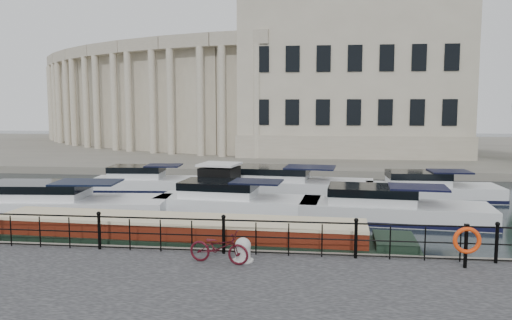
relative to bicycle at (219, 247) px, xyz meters
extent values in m
plane|color=black|center=(-0.04, 3.19, -1.02)|extent=(160.00, 160.00, 0.00)
cube|color=#6B665B|center=(-0.04, 42.19, -0.75)|extent=(120.00, 42.00, 0.55)
cylinder|color=black|center=(-4.04, 0.94, 0.08)|extent=(0.10, 0.10, 1.10)
sphere|color=black|center=(-4.04, 0.94, 0.68)|extent=(0.14, 0.14, 0.14)
cylinder|color=black|center=(-0.04, 0.94, 0.08)|extent=(0.10, 0.10, 1.10)
sphere|color=black|center=(-0.04, 0.94, 0.68)|extent=(0.14, 0.14, 0.14)
cylinder|color=black|center=(3.96, 0.94, 0.08)|extent=(0.10, 0.10, 1.10)
sphere|color=black|center=(3.96, 0.94, 0.68)|extent=(0.14, 0.14, 0.14)
cylinder|color=black|center=(7.96, 0.94, 0.08)|extent=(0.10, 0.10, 1.10)
sphere|color=black|center=(7.96, 0.94, 0.68)|extent=(0.14, 0.14, 0.14)
cylinder|color=black|center=(-0.04, 0.94, 0.58)|extent=(24.00, 0.05, 0.05)
cylinder|color=black|center=(-0.04, 0.94, 0.08)|extent=(24.00, 0.04, 0.04)
cylinder|color=black|center=(-0.04, 0.94, -0.39)|extent=(24.00, 0.04, 0.04)
cube|color=#ADA38C|center=(5.96, 36.19, 6.53)|extent=(20.00, 14.00, 14.00)
cube|color=#9E937F|center=(5.96, 36.19, 13.93)|extent=(20.40, 14.40, 0.80)
cube|color=#9E937F|center=(5.96, 36.19, 0.53)|extent=(20.30, 14.30, 2.00)
cube|color=#ADA38C|center=(-3.36, 32.22, 5.03)|extent=(5.73, 4.06, 11.00)
cube|color=#9E937F|center=(-3.80, 30.27, 9.93)|extent=(5.62, 2.73, 1.20)
cylinder|color=#ADA38C|center=(-2.32, 29.35, 4.43)|extent=(0.70, 0.70, 9.80)
cylinder|color=#ADA38C|center=(-5.52, 30.06, 4.43)|extent=(0.70, 0.70, 9.80)
cube|color=#ADA38C|center=(-8.32, 33.64, 5.03)|extent=(5.90, 4.56, 11.00)
cube|color=#9E937F|center=(-8.99, 31.75, 9.93)|extent=(5.62, 3.30, 1.20)
cylinder|color=#ADA38C|center=(-7.63, 30.67, 4.43)|extent=(0.70, 0.70, 9.80)
cylinder|color=#ADA38C|center=(-10.72, 31.76, 4.43)|extent=(0.70, 0.70, 9.80)
cube|color=#ADA38C|center=(-13.07, 35.64, 5.03)|extent=(5.99, 4.99, 11.00)
cube|color=#9E937F|center=(-13.96, 33.84, 9.93)|extent=(5.55, 3.83, 1.20)
cylinder|color=#ADA38C|center=(-12.74, 32.61, 4.43)|extent=(0.70, 0.70, 9.80)
cylinder|color=#ADA38C|center=(-15.68, 34.06, 4.43)|extent=(0.70, 0.70, 9.80)
cube|color=#ADA38C|center=(-17.55, 38.19, 5.03)|extent=(5.99, 5.36, 11.00)
cube|color=#9E937F|center=(-18.65, 36.52, 9.93)|extent=(5.40, 4.29, 1.20)
cylinder|color=#ADA38C|center=(-17.58, 35.14, 4.43)|extent=(0.70, 0.70, 9.80)
cylinder|color=#ADA38C|center=(-20.33, 36.94, 4.43)|extent=(0.70, 0.70, 9.80)
cube|color=#ADA38C|center=(-21.69, 41.27, 5.03)|extent=(5.91, 5.64, 11.00)
cube|color=#9E937F|center=(-22.98, 39.74, 9.93)|extent=(5.16, 4.70, 1.20)
cylinder|color=#ADA38C|center=(-22.09, 38.24, 4.43)|extent=(0.70, 0.70, 9.80)
cylinder|color=#ADA38C|center=(-24.60, 40.36, 4.43)|extent=(0.70, 0.70, 9.80)
cube|color=#ADA38C|center=(-25.43, 44.82, 5.03)|extent=(5.74, 5.85, 11.00)
cube|color=#9E937F|center=(-26.89, 43.45, 9.93)|extent=(4.86, 5.04, 1.20)
cylinder|color=#ADA38C|center=(-26.19, 41.86, 4.43)|extent=(0.70, 0.70, 9.80)
cylinder|color=#ADA38C|center=(-28.43, 44.26, 4.43)|extent=(0.70, 0.70, 9.80)
cube|color=#ADA38C|center=(-28.73, 48.79, 5.03)|extent=(5.49, 5.97, 11.00)
cube|color=#9E937F|center=(-30.34, 47.60, 9.93)|extent=(4.48, 5.30, 1.20)
cylinder|color=#ADA38C|center=(-29.83, 45.94, 4.43)|extent=(0.70, 0.70, 9.80)
cylinder|color=#ADA38C|center=(-31.77, 48.59, 4.43)|extent=(0.70, 0.70, 9.80)
cube|color=#ADA38C|center=(-31.52, 53.12, 5.03)|extent=(5.16, 6.00, 11.00)
cube|color=#9E937F|center=(-33.26, 52.14, 9.93)|extent=(4.04, 5.49, 1.20)
cylinder|color=#ADA38C|center=(-32.95, 50.43, 4.43)|extent=(0.70, 0.70, 9.80)
cylinder|color=#ADA38C|center=(-34.56, 53.29, 4.43)|extent=(0.70, 0.70, 9.80)
cube|color=#ADA38C|center=(-33.77, 57.76, 5.03)|extent=(4.76, 5.95, 11.00)
cube|color=#9E937F|center=(-35.62, 56.99, 9.93)|extent=(3.54, 5.60, 1.20)
cylinder|color=#ADA38C|center=(-35.52, 55.26, 4.43)|extent=(0.70, 0.70, 9.80)
cylinder|color=#ADA38C|center=(-36.77, 58.29, 4.43)|extent=(0.70, 0.70, 9.80)
imported|color=#430C15|center=(0.00, 0.00, 0.00)|extent=(1.88, 0.94, 0.94)
cylinder|color=#BAB9B5|center=(0.66, 0.25, -0.24)|extent=(0.45, 0.45, 0.47)
sphere|color=#BAB9B5|center=(0.66, 0.25, 0.00)|extent=(0.47, 0.47, 0.47)
cylinder|color=#BAB9B5|center=(0.66, 0.25, -0.45)|extent=(0.63, 0.63, 0.04)
cylinder|color=black|center=(6.95, 0.39, 0.14)|extent=(0.10, 0.10, 1.21)
cube|color=black|center=(6.95, 0.39, 0.74)|extent=(0.12, 0.12, 0.08)
torus|color=#F33E0C|center=(6.95, 0.31, 0.34)|extent=(0.77, 0.12, 0.77)
cube|color=black|center=(-2.00, 2.81, -0.92)|extent=(16.30, 2.92, 0.97)
cube|color=#591A0C|center=(-2.00, 2.81, -0.27)|extent=(13.05, 2.44, 0.76)
cube|color=beige|center=(-2.00, 2.81, 0.13)|extent=(13.05, 2.51, 0.11)
cube|color=#6B665B|center=(-2.22, 11.62, -0.97)|extent=(2.98, 2.62, 0.22)
cube|color=black|center=(-2.22, 11.62, 0.08)|extent=(2.04, 2.04, 1.60)
cube|color=white|center=(-2.22, 11.62, 1.03)|extent=(2.24, 2.24, 0.11)
cube|color=white|center=(-8.96, 7.89, -0.82)|extent=(10.02, 3.75, 1.20)
cube|color=black|center=(-8.96, 7.89, -0.90)|extent=(10.12, 3.79, 0.18)
cube|color=white|center=(-10.13, 7.79, 0.03)|extent=(4.60, 2.77, 0.90)
cube|color=black|center=(-7.78, 7.99, 0.53)|extent=(3.11, 2.29, 0.08)
cube|color=white|center=(-0.88, 9.18, -0.82)|extent=(7.87, 3.24, 1.20)
cube|color=black|center=(-0.88, 9.18, -0.90)|extent=(7.95, 3.28, 0.18)
cube|color=white|center=(-1.80, 9.27, 0.03)|extent=(3.63, 2.39, 0.90)
cube|color=black|center=(0.03, 9.10, 0.53)|extent=(2.46, 1.98, 0.08)
cube|color=silver|center=(6.23, 8.43, -0.82)|extent=(8.40, 3.46, 1.20)
cube|color=black|center=(6.23, 8.43, -0.90)|extent=(8.49, 3.49, 0.18)
cube|color=silver|center=(5.25, 8.52, 0.03)|extent=(3.87, 2.56, 0.90)
cube|color=black|center=(7.21, 8.34, 0.53)|extent=(2.62, 2.12, 0.08)
cube|color=white|center=(-7.04, 14.77, -0.82)|extent=(6.92, 2.81, 1.20)
cube|color=black|center=(-7.04, 14.77, -0.90)|extent=(6.99, 2.84, 0.18)
cube|color=white|center=(-7.85, 14.71, 0.03)|extent=(3.18, 2.12, 0.90)
cube|color=black|center=(-6.23, 14.83, 0.53)|extent=(2.15, 1.77, 0.08)
cube|color=silver|center=(1.34, 15.06, -0.82)|extent=(9.71, 4.16, 1.20)
cube|color=black|center=(1.34, 15.06, -0.90)|extent=(9.81, 4.20, 0.18)
cube|color=silver|center=(0.21, 15.18, 0.03)|extent=(4.49, 3.05, 0.90)
cube|color=black|center=(2.46, 14.95, 0.53)|extent=(3.05, 2.52, 0.08)
cube|color=silver|center=(9.15, 13.98, -0.82)|extent=(7.05, 2.70, 1.20)
cube|color=black|center=(9.15, 13.98, -0.90)|extent=(7.12, 2.73, 0.18)
cube|color=silver|center=(8.32, 13.96, 0.03)|extent=(3.20, 2.15, 0.90)
cube|color=black|center=(9.99, 14.00, 0.53)|extent=(2.14, 1.82, 0.08)
camera|label=1|loc=(2.71, -13.81, 4.05)|focal=35.00mm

